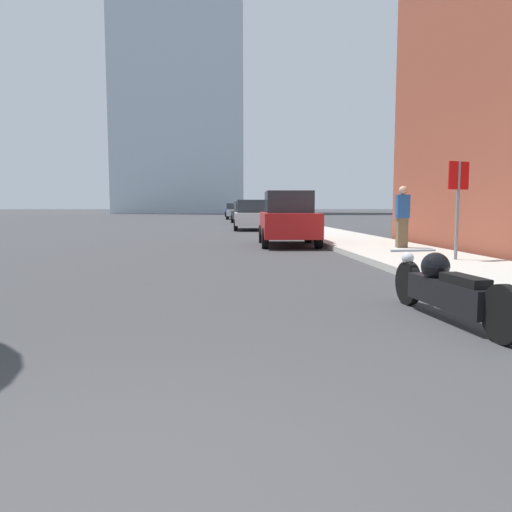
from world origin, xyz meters
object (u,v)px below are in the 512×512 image
parked_car_white (252,215)px  stop_sign (458,193)px  parked_car_silver (236,211)px  parked_car_blue (233,210)px  parked_car_black (245,213)px  parked_car_red (288,219)px  pedestrian (402,216)px  motorcycle (446,288)px

parked_car_white → stop_sign: stop_sign is taller
parked_car_silver → parked_car_blue: bearing=92.7°
parked_car_white → parked_car_blue: parked_car_white is taller
parked_car_white → parked_car_black: bearing=90.4°
parked_car_red → pedestrian: bearing=-43.0°
parked_car_blue → pedestrian: 47.59m
parked_car_silver → pedestrian: (3.11, -35.83, 0.24)m
motorcycle → parked_car_blue: size_ratio=0.63×
parked_car_red → stop_sign: bearing=-61.9°
parked_car_red → parked_car_blue: size_ratio=1.03×
parked_car_silver → parked_car_black: bearing=-85.6°
parked_car_white → motorcycle: bearing=-86.5°
parked_car_white → parked_car_silver: size_ratio=0.98×
motorcycle → parked_car_red: parked_car_red is taller
parked_car_red → parked_car_silver: bearing=93.7°
parked_car_red → parked_car_white: (-0.40, 10.99, -0.07)m
stop_sign → pedestrian: stop_sign is taller
parked_car_blue → stop_sign: bearing=-86.9°
parked_car_red → parked_car_blue: parked_car_red is taller
motorcycle → pedestrian: pedestrian is taller
parked_car_white → parked_car_black: size_ratio=1.09×
parked_car_red → stop_sign: stop_sign is taller
parked_car_black → parked_car_blue: bearing=86.6°
parked_car_black → stop_sign: stop_sign is taller
motorcycle → parked_car_white: size_ratio=0.57×
parked_car_red → stop_sign: 6.70m
parked_car_red → motorcycle: bearing=-85.8°
parked_car_white → parked_car_silver: 21.93m
motorcycle → parked_car_silver: parked_car_silver is taller
parked_car_black → parked_car_red: bearing=-93.2°
parked_car_white → pedestrian: bearing=-75.1°
motorcycle → pedestrian: (2.60, 8.11, 0.66)m
parked_car_black → parked_car_silver: 11.71m
motorcycle → parked_car_blue: parked_car_blue is taller
parked_car_white → parked_car_silver: bearing=91.8°
parked_car_black → parked_car_blue: size_ratio=1.02×
parked_car_blue → stop_sign: (2.97, -50.63, 0.79)m
motorcycle → stop_sign: 5.76m
parked_car_red → parked_car_black: size_ratio=1.01×
parked_car_blue → motorcycle: bearing=-89.9°
motorcycle → parked_car_white: bearing=86.8°
parked_car_red → pedestrian: size_ratio=2.40×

